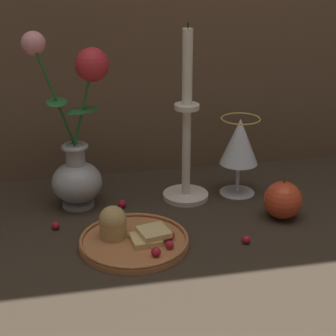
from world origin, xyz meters
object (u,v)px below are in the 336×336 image
Objects in this scene: vase at (77,149)px; apple_beside_vase at (283,200)px; plate_with_pastries at (131,237)px; candlestick at (186,145)px; wine_glass at (239,144)px.

vase is 4.06× the size of apple_beside_vase.
vase is at bearing 113.27° from plate_with_pastries.
apple_beside_vase is at bearing -37.61° from candlestick.
plate_with_pastries is 0.31m from wine_glass.
plate_with_pastries is 2.27× the size of apple_beside_vase.
candlestick reaches higher than apple_beside_vase.
plate_with_pastries is at bearing -66.73° from vase.
apple_beside_vase is at bearing -68.69° from wine_glass.
candlestick is (0.21, -0.01, -0.00)m from vase.
wine_glass is 1.94× the size of apple_beside_vase.
plate_with_pastries is (0.08, -0.18, -0.10)m from vase.
wine_glass is at bearing -1.64° from vase.
candlestick is 4.17× the size of apple_beside_vase.
plate_with_pastries is 1.17× the size of wine_glass.
apple_beside_vase is (0.30, 0.04, 0.02)m from plate_with_pastries.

